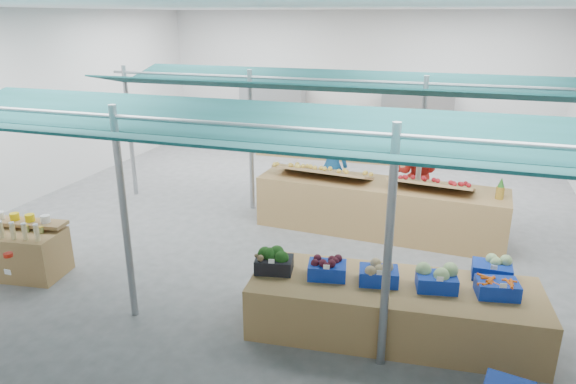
# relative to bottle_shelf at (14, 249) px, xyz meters

# --- Properties ---
(floor) EXTENTS (13.00, 13.00, 0.00)m
(floor) POSITION_rel_bottle_shelf_xyz_m (3.60, 3.52, -0.41)
(floor) COLOR #5E5E60
(floor) RESTS_ON ground
(hall) EXTENTS (13.00, 13.00, 13.00)m
(hall) POSITION_rel_bottle_shelf_xyz_m (3.60, 4.96, 2.23)
(hall) COLOR silver
(hall) RESTS_ON ground
(pole_grid) EXTENTS (10.00, 4.60, 3.00)m
(pole_grid) POSITION_rel_bottle_shelf_xyz_m (4.35, 1.77, 1.40)
(pole_grid) COLOR gray
(pole_grid) RESTS_ON floor
(awnings) EXTENTS (9.50, 7.08, 0.30)m
(awnings) POSITION_rel_bottle_shelf_xyz_m (4.35, 1.77, 2.37)
(awnings) COLOR #0A2E2C
(awnings) RESTS_ON pole_grid
(back_shelving_left) EXTENTS (2.00, 0.50, 2.00)m
(back_shelving_left) POSITION_rel_bottle_shelf_xyz_m (1.10, 9.52, 0.59)
(back_shelving_left) COLOR #B23F33
(back_shelving_left) RESTS_ON floor
(back_shelving_right) EXTENTS (2.00, 0.50, 2.00)m
(back_shelving_right) POSITION_rel_bottle_shelf_xyz_m (5.60, 9.52, 0.59)
(back_shelving_right) COLOR #B23F33
(back_shelving_right) RESTS_ON floor
(bottle_shelf) EXTENTS (1.77, 1.24, 1.03)m
(bottle_shelf) POSITION_rel_bottle_shelf_xyz_m (0.00, 0.00, 0.00)
(bottle_shelf) COLOR #997042
(bottle_shelf) RESTS_ON floor
(veg_counter) EXTENTS (3.85, 1.59, 0.73)m
(veg_counter) POSITION_rel_bottle_shelf_xyz_m (6.13, 0.21, -0.05)
(veg_counter) COLOR #997042
(veg_counter) RESTS_ON floor
(fruit_counter) EXTENTS (4.76, 1.39, 1.01)m
(fruit_counter) POSITION_rel_bottle_shelf_xyz_m (5.43, 3.56, 0.09)
(fruit_counter) COLOR #997042
(fruit_counter) RESTS_ON floor
(far_counter) EXTENTS (5.19, 1.15, 0.93)m
(far_counter) POSITION_rel_bottle_shelf_xyz_m (3.57, 8.81, 0.05)
(far_counter) COLOR #997042
(far_counter) RESTS_ON floor
(vendor_left) EXTENTS (0.71, 0.49, 1.88)m
(vendor_left) POSITION_rel_bottle_shelf_xyz_m (4.23, 4.66, 0.53)
(vendor_left) COLOR #18599E
(vendor_left) RESTS_ON floor
(vendor_right) EXTENTS (0.95, 0.76, 1.88)m
(vendor_right) POSITION_rel_bottle_shelf_xyz_m (6.03, 4.66, 0.53)
(vendor_right) COLOR maroon
(vendor_right) RESTS_ON floor
(crate_broccoli) EXTENTS (0.56, 0.45, 0.35)m
(crate_broccoli) POSITION_rel_bottle_shelf_xyz_m (4.52, 0.06, 0.47)
(crate_broccoli) COLOR black
(crate_broccoli) RESTS_ON veg_counter
(crate_beets) EXTENTS (0.56, 0.45, 0.29)m
(crate_beets) POSITION_rel_bottle_shelf_xyz_m (5.25, 0.13, 0.45)
(crate_beets) COLOR #0E2EA0
(crate_beets) RESTS_ON veg_counter
(crate_celeriac) EXTENTS (0.56, 0.45, 0.31)m
(crate_celeriac) POSITION_rel_bottle_shelf_xyz_m (5.92, 0.19, 0.46)
(crate_celeriac) COLOR #0E2EA0
(crate_celeriac) RESTS_ON veg_counter
(crate_cabbage) EXTENTS (0.56, 0.45, 0.35)m
(crate_cabbage) POSITION_rel_bottle_shelf_xyz_m (6.65, 0.26, 0.47)
(crate_cabbage) COLOR #0E2EA0
(crate_cabbage) RESTS_ON veg_counter
(crate_carrots) EXTENTS (0.56, 0.45, 0.29)m
(crate_carrots) POSITION_rel_bottle_shelf_xyz_m (7.38, 0.32, 0.43)
(crate_carrots) COLOR #0E2EA0
(crate_carrots) RESTS_ON veg_counter
(sparrow) EXTENTS (0.12, 0.09, 0.11)m
(sparrow) POSITION_rel_bottle_shelf_xyz_m (4.37, -0.08, 0.56)
(sparrow) COLOR brown
(sparrow) RESTS_ON crate_broccoli
(pole_ribbon) EXTENTS (0.12, 0.12, 0.28)m
(pole_ribbon) POSITION_rel_bottle_shelf_xyz_m (1.32, -1.26, 0.66)
(pole_ribbon) COLOR red
(pole_ribbon) RESTS_ON pole_grid
(apple_heap_yellow) EXTENTS (1.97, 0.91, 0.27)m
(apple_heap_yellow) POSITION_rel_bottle_shelf_xyz_m (4.30, 3.51, 0.76)
(apple_heap_yellow) COLOR #997247
(apple_heap_yellow) RESTS_ON fruit_counter
(apple_heap_red) EXTENTS (1.57, 0.87, 0.27)m
(apple_heap_red) POSITION_rel_bottle_shelf_xyz_m (6.37, 3.39, 0.76)
(apple_heap_red) COLOR #997247
(apple_heap_red) RESTS_ON fruit_counter
(pineapple) EXTENTS (0.14, 0.14, 0.39)m
(pineapple) POSITION_rel_bottle_shelf_xyz_m (7.54, 3.32, 0.77)
(pineapple) COLOR #8C6019
(pineapple) RESTS_ON fruit_counter
(crate_extra) EXTENTS (0.50, 0.40, 0.32)m
(crate_extra) POSITION_rel_bottle_shelf_xyz_m (7.34, 0.79, 0.46)
(crate_extra) COLOR #0E2EA0
(crate_extra) RESTS_ON veg_counter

